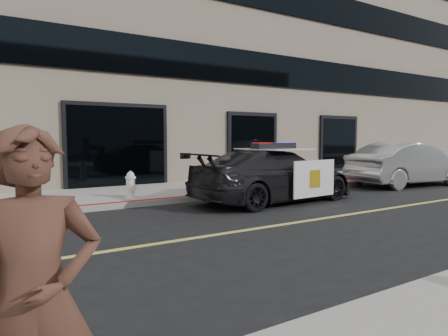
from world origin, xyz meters
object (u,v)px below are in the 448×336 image
silver_sedan (409,164)px  pedestrian_a (35,305)px  police_car (274,175)px  fire_hydrant (131,185)px

silver_sedan → pedestrian_a: (-13.07, -6.58, 0.20)m
silver_sedan → pedestrian_a: pedestrian_a is taller
police_car → fire_hydrant: bearing=151.6°
silver_sedan → fire_hydrant: size_ratio=6.89×
silver_sedan → fire_hydrant: silver_sedan is taller
silver_sedan → police_car: bearing=96.7°
silver_sedan → fire_hydrant: 9.91m
pedestrian_a → silver_sedan: bearing=30.0°
fire_hydrant → pedestrian_a: bearing=-111.9°
silver_sedan → fire_hydrant: bearing=85.6°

